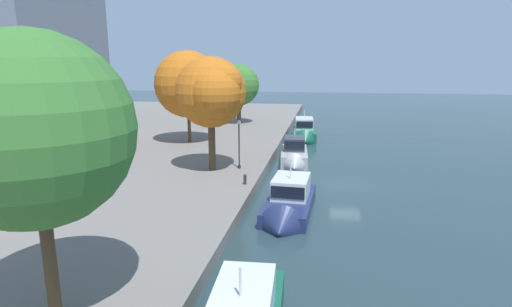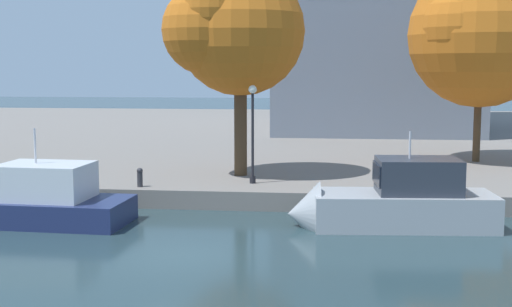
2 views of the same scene
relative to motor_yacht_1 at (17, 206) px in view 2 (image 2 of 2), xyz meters
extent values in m
plane|color=#23383D|center=(7.37, -4.16, -0.60)|extent=(220.00, 220.00, 0.00)
cube|color=slate|center=(7.37, 30.47, -0.20)|extent=(120.00, 55.00, 0.80)
cube|color=navy|center=(0.67, -0.04, -0.32)|extent=(7.52, 3.37, 1.34)
cube|color=silver|center=(1.22, -0.06, 1.02)|extent=(3.44, 2.56, 1.35)
cube|color=black|center=(-0.06, 0.00, 1.09)|extent=(1.00, 2.28, 0.81)
cylinder|color=silver|center=(0.86, -0.04, 2.37)|extent=(0.08, 0.08, 1.34)
cube|color=#9EA3A8|center=(14.73, 0.75, -0.13)|extent=(6.80, 3.07, 1.63)
cone|color=#9EA3A8|center=(11.03, 0.47, -0.13)|extent=(1.38, 2.53, 2.44)
cube|color=#2D333D|center=(15.22, 0.78, 1.34)|extent=(3.13, 2.28, 1.30)
cube|color=black|center=(14.07, 0.70, 1.40)|extent=(0.94, 1.98, 0.78)
cylinder|color=silver|center=(14.89, 0.76, 2.49)|extent=(0.08, 0.08, 1.00)
cylinder|color=#2D2D33|center=(3.82, 3.73, 0.51)|extent=(0.24, 0.24, 0.63)
sphere|color=#2D2D33|center=(3.82, 3.73, 0.90)|extent=(0.26, 0.26, 0.26)
cylinder|color=black|center=(8.55, 5.19, 2.19)|extent=(0.12, 0.12, 3.99)
sphere|color=white|center=(8.55, 5.19, 4.36)|extent=(0.37, 0.37, 0.37)
cylinder|color=black|center=(8.55, 5.19, 0.35)|extent=(0.26, 0.26, 0.30)
cylinder|color=#4C3823|center=(19.83, 13.63, 2.15)|extent=(0.39, 0.39, 3.91)
sphere|color=#BC6019|center=(19.83, 13.63, 7.00)|extent=(7.72, 7.72, 7.72)
sphere|color=#BC6019|center=(18.76, 12.49, 7.31)|extent=(4.75, 4.75, 4.75)
sphere|color=#BC6019|center=(20.22, 14.95, 6.06)|extent=(4.11, 4.11, 4.11)
cylinder|color=#4C3823|center=(7.71, 7.43, 2.46)|extent=(0.61, 0.61, 4.53)
sphere|color=#BC6019|center=(7.71, 7.43, 6.99)|extent=(6.03, 6.03, 6.03)
sphere|color=#BC6019|center=(6.76, 6.14, 7.86)|extent=(3.23, 3.23, 3.23)
sphere|color=#BC6019|center=(6.30, 6.64, 7.02)|extent=(4.18, 4.18, 4.18)
camera|label=1|loc=(-25.99, -2.22, 9.44)|focal=28.60mm
camera|label=2|loc=(12.12, -25.15, 5.37)|focal=48.92mm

